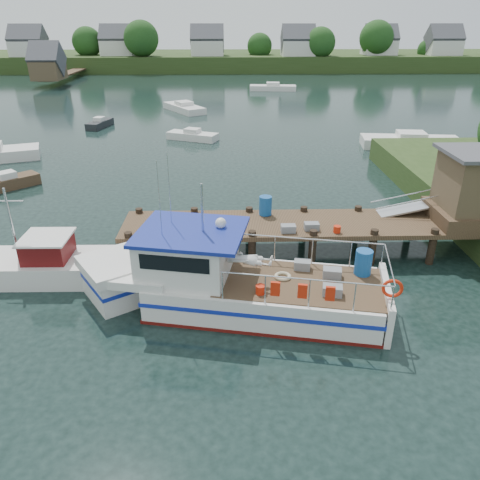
{
  "coord_description": "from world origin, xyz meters",
  "views": [
    {
      "loc": [
        -1.47,
        -18.49,
        9.4
      ],
      "look_at": [
        -1.0,
        -1.5,
        1.3
      ],
      "focal_mm": 35.0,
      "sensor_mm": 36.0,
      "label": 1
    }
  ],
  "objects_px": {
    "moored_e": "(100,123)",
    "dock": "(415,203)",
    "moored_rowboat": "(8,182)",
    "lobster_boat": "(226,282)",
    "moored_far": "(273,87)",
    "moored_b": "(193,136)",
    "work_boat": "(31,265)",
    "moored_c": "(410,141)",
    "moored_d": "(184,108)"
  },
  "relations": [
    {
      "from": "moored_far",
      "to": "moored_e",
      "type": "xyz_separation_m",
      "value": [
        -18.62,
        -24.3,
        -0.05
      ]
    },
    {
      "from": "moored_b",
      "to": "moored_e",
      "type": "distance_m",
      "value": 10.5
    },
    {
      "from": "work_boat",
      "to": "moored_far",
      "type": "distance_m",
      "value": 54.74
    },
    {
      "from": "work_boat",
      "to": "moored_rowboat",
      "type": "xyz_separation_m",
      "value": [
        -5.52,
        10.99,
        -0.21
      ]
    },
    {
      "from": "lobster_boat",
      "to": "moored_far",
      "type": "bearing_deg",
      "value": 94.31
    },
    {
      "from": "moored_e",
      "to": "moored_b",
      "type": "bearing_deg",
      "value": -25.54
    },
    {
      "from": "moored_far",
      "to": "moored_b",
      "type": "bearing_deg",
      "value": -117.42
    },
    {
      "from": "dock",
      "to": "moored_rowboat",
      "type": "height_order",
      "value": "dock"
    },
    {
      "from": "moored_rowboat",
      "to": "moored_e",
      "type": "xyz_separation_m",
      "value": [
        1.29,
        17.53,
        -0.03
      ]
    },
    {
      "from": "dock",
      "to": "moored_d",
      "type": "bearing_deg",
      "value": 110.14
    },
    {
      "from": "moored_far",
      "to": "moored_b",
      "type": "xyz_separation_m",
      "value": [
        -9.53,
        -29.55,
        -0.06
      ]
    },
    {
      "from": "moored_d",
      "to": "moored_e",
      "type": "distance_m",
      "value": 10.98
    },
    {
      "from": "work_boat",
      "to": "moored_b",
      "type": "height_order",
      "value": "work_boat"
    },
    {
      "from": "dock",
      "to": "moored_e",
      "type": "distance_m",
      "value": 33.23
    },
    {
      "from": "moored_rowboat",
      "to": "moored_b",
      "type": "bearing_deg",
      "value": 35.11
    },
    {
      "from": "dock",
      "to": "work_boat",
      "type": "bearing_deg",
      "value": -172.57
    },
    {
      "from": "lobster_boat",
      "to": "moored_c",
      "type": "distance_m",
      "value": 26.93
    },
    {
      "from": "moored_b",
      "to": "moored_e",
      "type": "relative_size",
      "value": 1.24
    },
    {
      "from": "lobster_boat",
      "to": "moored_c",
      "type": "xyz_separation_m",
      "value": [
        14.76,
        22.51,
        -0.54
      ]
    },
    {
      "from": "work_boat",
      "to": "moored_rowboat",
      "type": "height_order",
      "value": "work_boat"
    },
    {
      "from": "dock",
      "to": "moored_e",
      "type": "xyz_separation_m",
      "value": [
        -20.02,
        26.45,
        -1.89
      ]
    },
    {
      "from": "dock",
      "to": "moored_c",
      "type": "xyz_separation_m",
      "value": [
        6.68,
        18.24,
        -1.79
      ]
    },
    {
      "from": "moored_far",
      "to": "moored_d",
      "type": "relative_size",
      "value": 1.02
    },
    {
      "from": "dock",
      "to": "moored_rowboat",
      "type": "bearing_deg",
      "value": 157.27
    },
    {
      "from": "dock",
      "to": "moored_b",
      "type": "distance_m",
      "value": 23.93
    },
    {
      "from": "moored_b",
      "to": "moored_d",
      "type": "height_order",
      "value": "moored_d"
    },
    {
      "from": "moored_rowboat",
      "to": "moored_d",
      "type": "bearing_deg",
      "value": 56.83
    },
    {
      "from": "moored_c",
      "to": "lobster_boat",
      "type": "bearing_deg",
      "value": -106.38
    },
    {
      "from": "work_boat",
      "to": "lobster_boat",
      "type": "bearing_deg",
      "value": -15.29
    },
    {
      "from": "moored_rowboat",
      "to": "moored_far",
      "type": "bearing_deg",
      "value": 49.87
    },
    {
      "from": "lobster_boat",
      "to": "moored_far",
      "type": "relative_size",
      "value": 1.69
    },
    {
      "from": "moored_b",
      "to": "moored_far",
      "type": "bearing_deg",
      "value": 60.59
    },
    {
      "from": "moored_c",
      "to": "dock",
      "type": "bearing_deg",
      "value": -93.24
    },
    {
      "from": "moored_b",
      "to": "moored_e",
      "type": "bearing_deg",
      "value": 138.48
    },
    {
      "from": "moored_b",
      "to": "moored_c",
      "type": "bearing_deg",
      "value": -21.1
    },
    {
      "from": "lobster_boat",
      "to": "moored_rowboat",
      "type": "height_order",
      "value": "lobster_boat"
    },
    {
      "from": "work_boat",
      "to": "moored_e",
      "type": "relative_size",
      "value": 1.96
    },
    {
      "from": "lobster_boat",
      "to": "moored_d",
      "type": "height_order",
      "value": "lobster_boat"
    },
    {
      "from": "dock",
      "to": "lobster_boat",
      "type": "bearing_deg",
      "value": -152.12
    },
    {
      "from": "moored_b",
      "to": "dock",
      "type": "bearing_deg",
      "value": -74.28
    },
    {
      "from": "moored_far",
      "to": "moored_e",
      "type": "distance_m",
      "value": 30.62
    },
    {
      "from": "moored_far",
      "to": "moored_c",
      "type": "xyz_separation_m",
      "value": [
        8.08,
        -32.52,
        0.04
      ]
    },
    {
      "from": "lobster_boat",
      "to": "moored_b",
      "type": "xyz_separation_m",
      "value": [
        -2.84,
        25.48,
        -0.63
      ]
    },
    {
      "from": "dock",
      "to": "moored_rowboat",
      "type": "xyz_separation_m",
      "value": [
        -21.31,
        8.93,
        -1.86
      ]
    },
    {
      "from": "moored_e",
      "to": "dock",
      "type": "bearing_deg",
      "value": -48.43
    },
    {
      "from": "moored_b",
      "to": "work_boat",
      "type": "bearing_deg",
      "value": -113.35
    },
    {
      "from": "lobster_boat",
      "to": "moored_b",
      "type": "height_order",
      "value": "lobster_boat"
    },
    {
      "from": "dock",
      "to": "moored_c",
      "type": "height_order",
      "value": "dock"
    },
    {
      "from": "dock",
      "to": "moored_e",
      "type": "bearing_deg",
      "value": 127.12
    },
    {
      "from": "moored_c",
      "to": "moored_d",
      "type": "relative_size",
      "value": 1.21
    }
  ]
}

